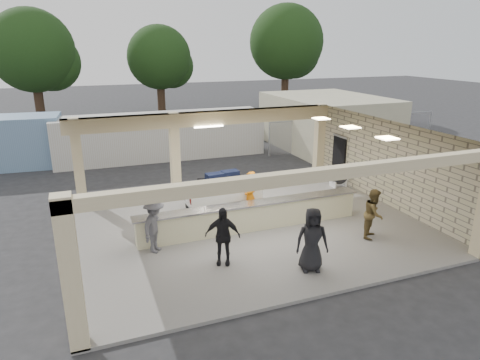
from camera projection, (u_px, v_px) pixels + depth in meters
name	position (u px, v px, depth m)	size (l,w,h in m)	color
ground	(247.00, 226.00, 15.54)	(120.00, 120.00, 0.00)	#252527
pavilion	(245.00, 185.00, 15.80)	(12.01, 10.00, 3.55)	slate
baggage_counter	(252.00, 216.00, 14.92)	(8.20, 0.58, 0.98)	beige
luggage_cart	(219.00, 192.00, 16.20)	(2.81, 1.79, 1.62)	white
drum_fan	(339.00, 175.00, 19.43)	(0.92, 0.52, 0.97)	white
baggage_handler	(250.00, 196.00, 15.63)	(0.67, 0.37, 1.83)	orange
passenger_a	(374.00, 213.00, 14.20)	(0.82, 0.36, 1.69)	brown
passenger_b	(223.00, 236.00, 12.45)	(1.03, 0.38, 1.76)	black
passenger_c	(155.00, 226.00, 13.18)	(1.12, 0.39, 1.74)	#4C4B50
passenger_d	(312.00, 240.00, 12.08)	(0.92, 0.38, 1.88)	black
car_white_a	(298.00, 126.00, 30.76)	(2.33, 4.91, 1.40)	silver
car_white_b	(322.00, 122.00, 32.08)	(1.73, 4.64, 1.47)	silver
car_dark	(263.00, 126.00, 30.53)	(1.55, 4.40, 1.47)	black
container_white	(162.00, 136.00, 24.56)	(11.77, 2.35, 2.55)	silver
fence	(356.00, 131.00, 26.97)	(12.06, 0.06, 2.03)	gray
tree_left	(37.00, 54.00, 32.73)	(6.60, 6.30, 9.00)	#382619
tree_mid	(162.00, 60.00, 38.10)	(6.00, 5.60, 8.00)	#382619
tree_right	(288.00, 45.00, 40.91)	(7.20, 7.00, 10.00)	#382619
adjacent_building	(327.00, 122.00, 27.19)	(6.00, 8.00, 3.20)	#BAB594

